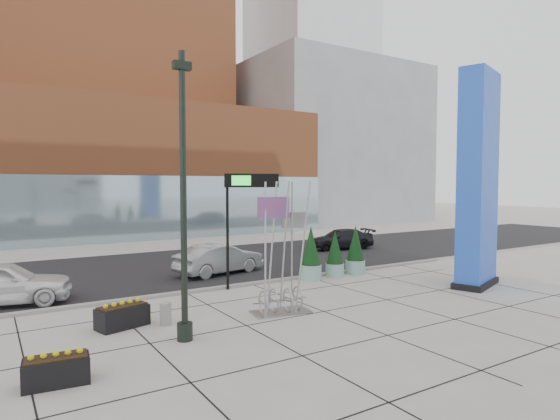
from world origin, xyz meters
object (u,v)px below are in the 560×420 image
car_white_west (0,284)px  blue_pylon (478,183)px  lamp_post (184,224)px  concrete_bollard (166,314)px  car_silver_mid (219,259)px  public_art_sculpture (281,278)px  overhead_street_sign (245,190)px

car_white_west → blue_pylon: bearing=-99.9°
lamp_post → concrete_bollard: size_ratio=11.42×
car_silver_mid → car_white_west: bearing=84.6°
public_art_sculpture → overhead_street_sign: size_ratio=0.93×
blue_pylon → car_white_west: bearing=139.0°
blue_pylon → car_silver_mid: size_ratio=2.05×
public_art_sculpture → car_white_west: public_art_sculpture is taller
public_art_sculpture → concrete_bollard: size_ratio=6.41×
public_art_sculpture → car_silver_mid: bearing=90.6°
concrete_bollard → car_white_west: 6.88m
overhead_street_sign → car_silver_mid: (0.30, 3.21, -3.38)m
lamp_post → blue_pylon: bearing=0.0°
lamp_post → car_white_west: lamp_post is taller
lamp_post → car_white_west: bearing=121.0°
public_art_sculpture → overhead_street_sign: overhead_street_sign is taller
blue_pylon → car_silver_mid: blue_pylon is taller
public_art_sculpture → car_white_west: size_ratio=0.95×
concrete_bollard → overhead_street_sign: overhead_street_sign is taller
blue_pylon → car_white_west: (-17.33, 7.05, -3.59)m
lamp_post → car_white_west: (-4.24, 7.06, -2.46)m
blue_pylon → public_art_sculpture: blue_pylon is taller
blue_pylon → lamp_post: blue_pylon is taller
overhead_street_sign → public_art_sculpture: bearing=-82.1°
overhead_street_sign → concrete_bollard: bearing=-124.3°
blue_pylon → public_art_sculpture: bearing=155.6°
lamp_post → concrete_bollard: 3.36m
overhead_street_sign → car_white_west: (-8.85, 2.00, -3.31)m
public_art_sculpture → overhead_street_sign: 5.15m
lamp_post → overhead_street_sign: 6.90m
public_art_sculpture → car_silver_mid: size_ratio=1.01×
public_art_sculpture → blue_pylon: bearing=3.7°
blue_pylon → overhead_street_sign: (-8.48, 5.05, -0.29)m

